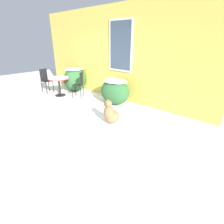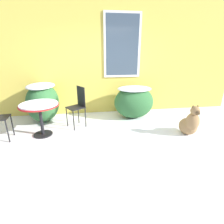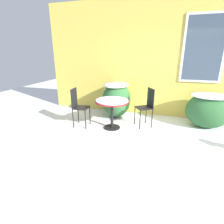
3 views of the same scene
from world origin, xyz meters
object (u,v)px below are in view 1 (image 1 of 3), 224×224
Objects in this scene: patio_table at (59,81)px; patio_chair_far_side at (46,79)px; patio_chair_near_table at (79,84)px; dog at (111,114)px.

patio_table is 0.83× the size of patio_chair_far_side.
patio_chair_far_side is at bearing -106.62° from patio_chair_near_table.
dog is at bearing -8.12° from patio_table.
patio_table is 0.88m from patio_chair_far_side.
patio_chair_far_side is (-0.87, -0.10, -0.07)m from patio_table.
patio_chair_near_table is (0.80, 0.40, -0.07)m from patio_table.
dog is at bearing 37.26° from patio_chair_near_table.
patio_chair_near_table reaches higher than patio_table.
patio_chair_near_table is 2.64m from dog.
patio_table is 0.83× the size of patio_chair_near_table.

